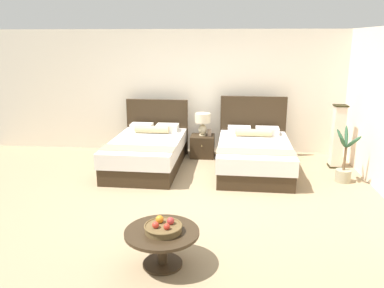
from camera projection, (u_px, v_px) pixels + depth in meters
The scene contains 11 objects.
ground_plane at pixel (193, 200), 6.00m from camera, with size 9.69×9.24×0.02m, color #9D8462.
wall_back at pixel (204, 92), 8.36m from camera, with size 9.69×0.12×2.63m, color #EEE1CA.
bed_near_window at pixel (147, 151), 7.44m from camera, with size 1.37×2.18×1.18m.
bed_near_corner at pixel (254, 154), 7.28m from camera, with size 1.41×2.16×1.28m.
nightstand at pixel (202, 146), 8.16m from camera, with size 0.50×0.49×0.46m.
table_lamp at pixel (203, 121), 8.04m from camera, with size 0.32×0.32×0.47m.
vase at pixel (209, 133), 8.03m from camera, with size 0.08×0.08×0.15m.
coffee_table at pixel (162, 239), 4.19m from camera, with size 0.82×0.82×0.41m.
fruit_bowl at pixel (163, 227), 4.14m from camera, with size 0.42×0.42×0.15m.
floor_lamp_corner at pixel (338, 137), 7.40m from camera, with size 0.25×0.25×1.22m.
potted_palm at pixel (344, 165), 6.70m from camera, with size 0.45×0.52×0.98m.
Camera 1 is at (0.47, -5.54, 2.42)m, focal length 36.04 mm.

